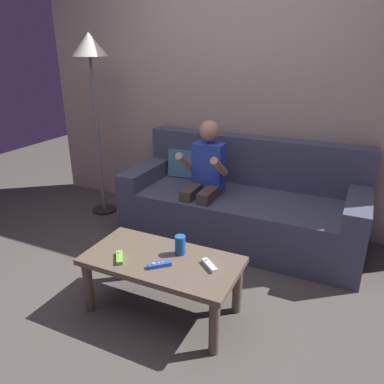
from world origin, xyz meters
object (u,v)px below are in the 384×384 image
Objects in this scene: soda_can at (180,245)px; couch at (242,205)px; person_seated_on_couch at (204,176)px; game_remote_white_center at (209,265)px; game_remote_lime_near_edge at (120,258)px; game_remote_blue_far_corner at (160,265)px; coffee_table at (162,267)px; floor_lamp at (90,60)px.

couch is at bearing 87.42° from soda_can.
person_seated_on_couch is 1.08m from game_remote_white_center.
game_remote_lime_near_edge and game_remote_white_center have the same top height.
person_seated_on_couch is 8.38× the size of soda_can.
game_remote_blue_far_corner is (0.19, -1.08, -0.18)m from person_seated_on_couch.
game_remote_lime_near_edge is 1.06× the size of game_remote_blue_far_corner.
couch is 2.09× the size of coffee_table.
game_remote_blue_far_corner is (0.26, 0.04, 0.00)m from game_remote_lime_near_edge.
floor_lamp is at bearing 131.73° from game_remote_lime_near_edge.
floor_lamp is (-1.39, 1.00, 1.02)m from soda_can.
soda_can is at bearing -35.84° from floor_lamp.
couch is at bearing 85.79° from game_remote_blue_far_corner.
game_remote_lime_near_edge is 0.37m from soda_can.
soda_can is 0.07× the size of floor_lamp.
floor_lamp reaches higher than couch.
game_remote_lime_near_edge is at bearing -93.78° from person_seated_on_couch.
person_seated_on_couch reaches higher than game_remote_white_center.
floor_lamp reaches higher than coffee_table.
soda_can is at bearing -92.58° from couch.
game_remote_lime_near_edge is at bearing -171.99° from game_remote_blue_far_corner.
game_remote_white_center and game_remote_blue_far_corner have the same top height.
person_seated_on_couch reaches higher than game_remote_lime_near_edge.
floor_lamp is at bearing 138.70° from game_remote_blue_far_corner.
floor_lamp is at bearing 146.48° from game_remote_white_center.
game_remote_blue_far_corner is at bearing -67.60° from coffee_table.
couch reaches higher than soda_can.
game_remote_white_center is (0.45, -0.96, -0.18)m from person_seated_on_couch.
floor_lamp reaches higher than soda_can.
coffee_table is at bearing -81.31° from person_seated_on_couch.
game_remote_lime_near_edge is at bearing -152.66° from coffee_table.
person_seated_on_couch is (-0.28, -0.19, 0.29)m from couch.
couch is 1.86m from floor_lamp.
couch is 0.44m from person_seated_on_couch.
soda_can is at bearing 164.04° from game_remote_white_center.
coffee_table is at bearing 112.40° from game_remote_blue_far_corner.
floor_lamp reaches higher than game_remote_white_center.
game_remote_white_center is at bearing -15.96° from soda_can.
floor_lamp is (-1.16, 0.11, 0.89)m from person_seated_on_couch.
floor_lamp is (-1.44, -0.08, 1.18)m from couch.
coffee_table is 7.50× the size of game_remote_blue_far_corner.
floor_lamp is (-1.61, 1.07, 1.07)m from game_remote_white_center.
game_remote_lime_near_edge is 0.26m from game_remote_blue_far_corner.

